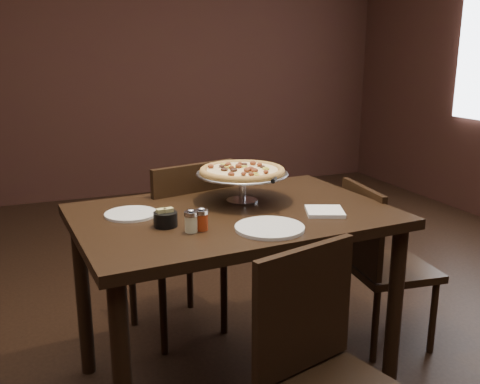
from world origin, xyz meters
name	(u,v)px	position (x,y,z in m)	size (l,w,h in m)	color
room	(253,77)	(0.06, 0.03, 1.40)	(6.04, 7.04, 2.84)	black
dining_table	(234,235)	(-0.07, -0.09, 0.73)	(1.41, 0.99, 0.84)	black
pizza_stand	(242,171)	(0.02, 0.04, 0.98)	(0.42, 0.42, 0.17)	#B4B4BB
parmesan_shaker	(191,221)	(-0.32, -0.28, 0.88)	(0.05, 0.05, 0.09)	beige
pepper_flake_shaker	(202,219)	(-0.28, -0.28, 0.88)	(0.05, 0.05, 0.09)	maroon
packet_caddy	(165,219)	(-0.40, -0.18, 0.87)	(0.10, 0.10, 0.07)	black
napkin_stack	(325,212)	(0.28, -0.26, 0.85)	(0.15, 0.15, 0.02)	white
plate_left	(131,214)	(-0.50, 0.02, 0.84)	(0.22, 0.22, 0.01)	white
plate_near	(270,228)	(-0.03, -0.37, 0.85)	(0.27, 0.27, 0.01)	white
serving_spatula	(275,179)	(0.10, -0.13, 0.98)	(0.16, 0.16, 0.02)	#B4B4BB
chair_far	(183,243)	(-0.17, 0.41, 0.53)	(0.55, 0.55, 0.98)	black
chair_near	(327,376)	(-0.04, -0.85, 0.49)	(0.52, 0.52, 0.90)	black
chair_side	(379,259)	(0.75, -0.04, 0.47)	(0.45, 0.45, 0.87)	black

